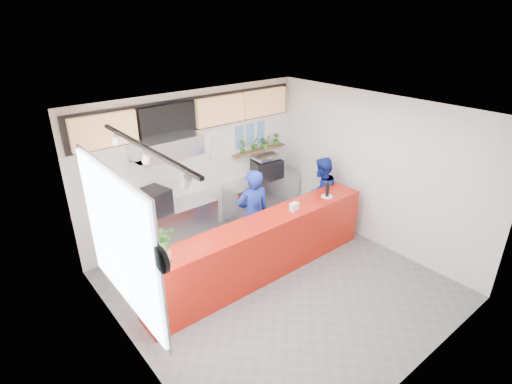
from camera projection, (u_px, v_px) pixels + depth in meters
floor at (277, 285)px, 6.95m from camera, size 5.00×5.00×0.00m
ceiling at (282, 114)px, 5.70m from camera, size 5.00×5.00×0.00m
wall_back at (196, 165)px, 8.09m from camera, size 5.00×0.00×5.00m
wall_left at (128, 266)px, 4.89m from camera, size 0.00×5.00×5.00m
wall_right at (374, 171)px, 7.77m from camera, size 0.00×5.00×5.00m
service_counter at (262, 248)px, 7.00m from camera, size 4.50×0.60×1.10m
cream_band at (193, 111)px, 7.62m from camera, size 5.00×0.02×0.80m
prep_bench at (172, 228)px, 7.85m from camera, size 1.80×0.60×0.90m
panini_oven at (154, 202)px, 7.38m from camera, size 0.62×0.62×0.46m
extraction_hood at (165, 146)px, 7.11m from camera, size 1.20×0.70×0.35m
hood_lip at (167, 157)px, 7.19m from camera, size 1.20×0.69×0.31m
right_bench at (262, 196)px, 9.18m from camera, size 1.80×0.60×0.90m
espresso_machine at (267, 168)px, 8.99m from camera, size 0.74×0.61×0.41m
espresso_tray at (267, 157)px, 8.88m from camera, size 0.63×0.46×0.06m
herb_shelf at (260, 150)px, 8.94m from camera, size 1.40×0.18×0.04m
menu_board_far_left at (104, 131)px, 6.55m from camera, size 1.10×0.10×0.55m
menu_board_mid_left at (168, 120)px, 7.22m from camera, size 1.10×0.10×0.55m
menu_board_mid_right at (221, 110)px, 7.89m from camera, size 1.10×0.10×0.55m
menu_board_far_right at (265, 102)px, 8.56m from camera, size 1.10×0.10×0.55m
soffit at (194, 114)px, 7.62m from camera, size 4.80×0.04×0.65m
window_pane at (119, 241)px, 5.03m from camera, size 0.04×2.20×1.90m
window_frame at (120, 241)px, 5.04m from camera, size 0.03×2.30×2.00m
wall_clock_rim at (161, 260)px, 4.05m from camera, size 0.05×0.30×0.30m
wall_clock_face at (164, 259)px, 4.06m from camera, size 0.02×0.26×0.26m
track_rail at (145, 148)px, 4.52m from camera, size 0.05×2.40×0.04m
dec_plate_a at (202, 152)px, 8.05m from camera, size 0.24×0.03×0.24m
dec_plate_b at (215, 154)px, 8.26m from camera, size 0.24×0.03×0.24m
dec_plate_c at (203, 166)px, 8.17m from camera, size 0.24×0.03×0.24m
dec_plate_d at (216, 141)px, 8.19m from camera, size 0.24×0.03×0.24m
photo_frame_a at (239, 132)px, 8.50m from camera, size 0.20×0.02×0.25m
photo_frame_b at (250, 129)px, 8.67m from camera, size 0.20×0.02×0.25m
photo_frame_c at (261, 127)px, 8.84m from camera, size 0.20×0.02×0.25m
photo_frame_d at (239, 143)px, 8.60m from camera, size 0.20×0.02×0.25m
photo_frame_e at (250, 140)px, 8.78m from camera, size 0.20×0.02×0.25m
photo_frame_f at (261, 138)px, 8.95m from camera, size 0.20×0.02×0.25m
staff_center at (253, 214)px, 7.45m from camera, size 0.73×0.58×1.76m
staff_right at (321, 195)px, 8.41m from camera, size 0.92×0.79×1.62m
herb_a at (243, 146)px, 8.59m from camera, size 0.19×0.16×0.32m
herb_b at (255, 144)px, 8.78m from camera, size 0.21×0.19×0.32m
herb_c at (265, 142)px, 8.96m from camera, size 0.34×0.32×0.30m
herb_d at (276, 139)px, 9.16m from camera, size 0.16×0.15×0.27m
glass_vase at (166, 255)px, 5.63m from camera, size 0.19×0.19×0.20m
basil_vase at (163, 237)px, 5.51m from camera, size 0.39×0.36×0.37m
napkin_holder at (294, 207)px, 7.10m from camera, size 0.17×0.12×0.14m
white_plate at (327, 196)px, 7.63m from camera, size 0.27×0.27×0.02m
pepper_mill at (327, 189)px, 7.57m from camera, size 0.08×0.08×0.29m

